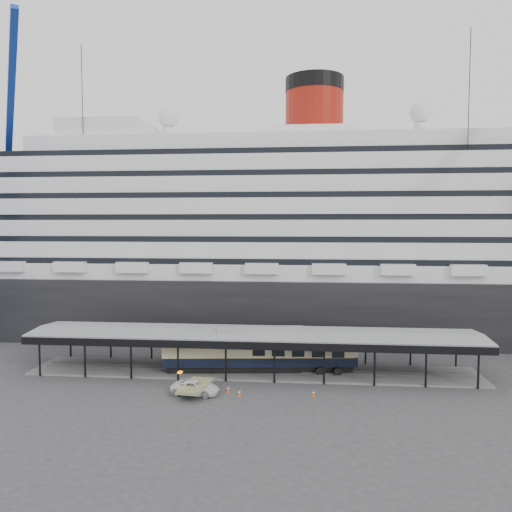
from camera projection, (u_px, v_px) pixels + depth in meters
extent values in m
plane|color=#333335|center=(249.00, 385.00, 58.02)|extent=(200.00, 200.00, 0.00)
cube|color=black|center=(268.00, 300.00, 89.49)|extent=(130.00, 30.00, 10.00)
cylinder|color=maroon|center=(314.00, 116.00, 86.67)|extent=(10.00, 10.00, 9.00)
cylinder|color=black|center=(315.00, 86.00, 86.34)|extent=(10.10, 10.10, 2.50)
sphere|color=silver|center=(168.00, 117.00, 89.07)|extent=(3.60, 3.60, 3.60)
sphere|color=silver|center=(420.00, 112.00, 84.98)|extent=(3.60, 3.60, 3.60)
cube|color=slate|center=(253.00, 371.00, 62.98)|extent=(56.00, 8.00, 0.24)
cube|color=slate|center=(253.00, 371.00, 62.25)|extent=(54.00, 0.08, 0.10)
cube|color=slate|center=(254.00, 368.00, 63.68)|extent=(54.00, 0.08, 0.10)
cube|color=black|center=(250.00, 346.00, 58.23)|extent=(56.00, 0.18, 0.90)
cube|color=black|center=(257.00, 330.00, 67.17)|extent=(56.00, 0.18, 0.90)
cube|color=slate|center=(253.00, 331.00, 62.65)|extent=(56.00, 9.00, 0.24)
cube|color=#1639AA|center=(11.00, 87.00, 74.77)|extent=(12.92, 17.86, 16.80)
cylinder|color=black|center=(84.00, 194.00, 80.83)|extent=(0.12, 0.12, 47.21)
cylinder|color=black|center=(467.00, 191.00, 73.81)|extent=(0.12, 0.12, 47.21)
imported|color=white|center=(195.00, 388.00, 54.70)|extent=(5.59, 3.14, 1.47)
cube|color=black|center=(260.00, 367.00, 62.87)|extent=(23.18, 5.08, 0.77)
cube|color=black|center=(260.00, 360.00, 62.80)|extent=(24.32, 5.64, 1.21)
cube|color=#C8BF90|center=(260.00, 349.00, 62.72)|extent=(24.32, 5.68, 1.43)
cube|color=black|center=(260.00, 342.00, 62.66)|extent=(24.32, 5.64, 0.44)
cube|color=#EA4F0D|center=(239.00, 396.00, 54.12)|extent=(0.43, 0.43, 0.03)
cone|color=#EA4F0D|center=(239.00, 393.00, 54.09)|extent=(0.37, 0.37, 0.71)
cylinder|color=white|center=(239.00, 392.00, 54.09)|extent=(0.23, 0.23, 0.14)
cube|color=#F1580D|center=(228.00, 392.00, 55.43)|extent=(0.37, 0.37, 0.03)
cone|color=#F1580D|center=(228.00, 389.00, 55.41)|extent=(0.31, 0.31, 0.67)
cylinder|color=white|center=(228.00, 388.00, 55.41)|extent=(0.21, 0.21, 0.13)
cube|color=#D84A0C|center=(313.00, 396.00, 54.06)|extent=(0.42, 0.42, 0.03)
cone|color=#D84A0C|center=(313.00, 393.00, 54.03)|extent=(0.35, 0.35, 0.65)
cylinder|color=white|center=(313.00, 393.00, 54.03)|extent=(0.21, 0.21, 0.13)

